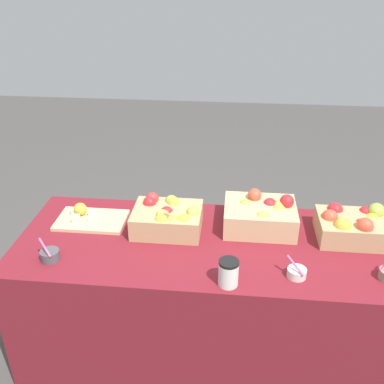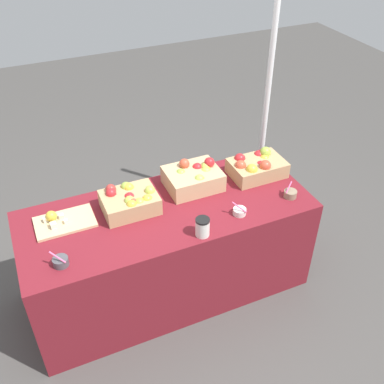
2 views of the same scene
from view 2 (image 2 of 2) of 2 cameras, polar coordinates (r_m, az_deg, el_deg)
ground_plane at (r=3.42m, az=-2.79°, el=-11.85°), size 10.00×10.00×0.00m
table at (r=3.15m, az=-2.99°, el=-7.41°), size 1.90×0.76×0.74m
apple_crate_left at (r=3.21m, az=8.24°, el=3.30°), size 0.38×0.26×0.17m
apple_crate_middle at (r=3.06m, az=0.23°, el=1.88°), size 0.36×0.29×0.19m
apple_crate_right at (r=2.88m, az=-7.88°, el=-1.12°), size 0.35×0.27×0.16m
cutting_board_front at (r=2.90m, az=-16.19°, el=-3.55°), size 0.36×0.23×0.09m
sample_bowl_near at (r=3.06m, az=12.37°, el=-0.21°), size 0.09×0.09×0.10m
sample_bowl_mid at (r=2.87m, az=6.05°, el=-2.45°), size 0.09×0.09×0.10m
sample_bowl_far at (r=2.62m, az=-16.34°, el=-8.46°), size 0.10×0.09×0.11m
coffee_cup at (r=2.68m, az=1.34°, el=-4.47°), size 0.09×0.09×0.12m
tent_pole at (r=3.57m, az=9.42°, el=10.85°), size 0.04×0.04×2.06m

